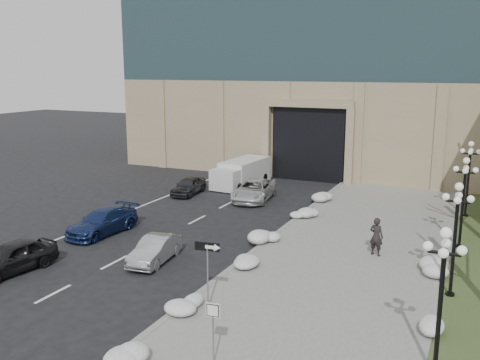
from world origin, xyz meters
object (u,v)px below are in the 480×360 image
at_px(car_a, 12,257).
at_px(keep_sign, 213,321).
at_px(pedestrian, 376,236).
at_px(car_d, 254,190).
at_px(one_way_sign, 212,255).
at_px(lamppost_b, 456,225).
at_px(car_c, 102,222).
at_px(lamppost_c, 464,191).
at_px(lamppost_a, 442,284).
at_px(car_e, 188,186).
at_px(car_b, 155,250).
at_px(box_truck, 241,173).
at_px(lamppost_d, 469,169).

height_order(car_a, keep_sign, keep_sign).
bearing_deg(pedestrian, car_d, -23.36).
bearing_deg(one_way_sign, lamppost_b, 23.71).
xyz_separation_m(car_c, keep_sign, (11.97, -9.46, 0.90)).
bearing_deg(car_c, lamppost_c, 21.21).
distance_m(pedestrian, lamppost_b, 5.41).
distance_m(keep_sign, lamppost_a, 6.78).
bearing_deg(keep_sign, car_c, 134.83).
bearing_deg(car_e, car_b, -71.50).
bearing_deg(lamppost_b, box_truck, 136.65).
bearing_deg(car_b, lamppost_d, 40.95).
height_order(car_d, box_truck, box_truck).
xyz_separation_m(car_e, box_truck, (2.22, 4.42, 0.31)).
bearing_deg(car_e, one_way_sign, -62.33).
distance_m(car_d, lamppost_c, 14.72).
xyz_separation_m(one_way_sign, lamppost_a, (8.11, -1.30, 0.80)).
height_order(car_c, keep_sign, keep_sign).
relative_size(car_d, car_e, 1.34).
bearing_deg(car_d, keep_sign, -77.57).
relative_size(pedestrian, lamppost_b, 0.40).
height_order(car_a, one_way_sign, one_way_sign).
bearing_deg(car_e, lamppost_a, -48.57).
distance_m(car_c, car_e, 10.23).
xyz_separation_m(lamppost_a, lamppost_b, (0.00, 6.50, 0.00)).
relative_size(car_c, lamppost_d, 0.98).
height_order(car_e, lamppost_c, lamppost_c).
distance_m(keep_sign, lamppost_b, 10.74).
distance_m(box_truck, lamppost_a, 27.56).
relative_size(keep_sign, lamppost_a, 0.45).
xyz_separation_m(car_d, box_truck, (-2.81, 3.98, 0.25)).
height_order(pedestrian, lamppost_a, lamppost_a).
bearing_deg(lamppost_c, car_a, -146.81).
relative_size(car_a, car_e, 1.11).
xyz_separation_m(lamppost_b, lamppost_c, (0.00, 6.50, 0.00)).
xyz_separation_m(pedestrian, lamppost_c, (3.64, 3.04, 2.01)).
xyz_separation_m(lamppost_a, lamppost_c, (0.00, 13.00, 0.00)).
relative_size(car_a, car_d, 0.83).
height_order(car_c, car_d, car_d).
height_order(car_a, car_b, car_a).
distance_m(car_b, keep_sign, 9.79).
height_order(car_e, lamppost_b, lamppost_b).
distance_m(car_c, box_truck, 14.76).
xyz_separation_m(car_e, lamppost_c, (18.66, -4.60, 2.43)).
relative_size(car_b, one_way_sign, 1.34).
distance_m(car_b, one_way_sign, 6.34).
bearing_deg(box_truck, lamppost_a, -49.00).
distance_m(car_c, car_d, 11.62).
distance_m(box_truck, one_way_sign, 22.37).
xyz_separation_m(car_e, pedestrian, (15.02, -7.64, 0.43)).
relative_size(car_a, one_way_sign, 1.52).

